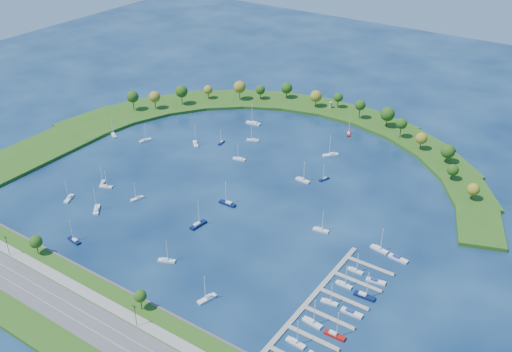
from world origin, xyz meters
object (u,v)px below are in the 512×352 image
Objects in this scene: moored_boat_5 at (198,224)px; moored_boat_10 at (253,140)px; moored_boat_19 at (253,123)px; docked_boat_7 at (364,295)px; moored_boat_7 at (239,158)px; moored_boat_4 at (106,186)px; moored_boat_3 at (114,135)px; moored_boat_18 at (74,240)px; docked_boat_4 at (329,302)px; harbor_tower at (331,105)px; moored_boat_2 at (321,230)px; moored_boat_11 at (331,154)px; docked_boat_2 at (312,322)px; moored_boat_0 at (102,183)px; moored_boat_12 at (166,260)px; docked_boat_11 at (398,258)px; docked_boat_6 at (344,284)px; moored_boat_6 at (324,179)px; dock_system at (327,304)px; moored_boat_1 at (221,142)px; moored_boat_17 at (207,298)px; moored_boat_20 at (228,203)px; moored_boat_9 at (303,180)px; docked_boat_8 at (355,270)px; moored_boat_21 at (97,209)px; moored_boat_15 at (196,143)px; moored_boat_13 at (145,140)px; docked_boat_3 at (335,334)px; docked_boat_5 at (352,313)px; moored_boat_8 at (349,133)px; docked_boat_0 at (296,342)px; docked_boat_10 at (379,249)px; docked_boat_9 at (376,281)px; moored_boat_16 at (69,198)px.

moored_boat_5 is 98.52m from moored_boat_10.
docked_boat_7 is at bearing 130.97° from moored_boat_19.
moored_boat_7 is 26.74m from moored_boat_10.
moored_boat_3 is at bearing 107.90° from moored_boat_4.
docked_boat_4 is at bearing -158.94° from moored_boat_18.
moored_boat_2 is at bearing -63.97° from harbor_tower.
moored_boat_11 reaches higher than docked_boat_2.
moored_boat_0 is 0.70× the size of moored_boat_19.
moored_boat_12 reaches higher than docked_boat_11.
moored_boat_6 is at bearing 126.12° from docked_boat_6.
dock_system is 154.89m from moored_boat_10.
moored_boat_1 is 145.23m from moored_boat_17.
harbor_tower is 0.30× the size of moored_boat_20.
moored_boat_19 reaches higher than moored_boat_9.
moored_boat_2 is at bearing 145.49° from docked_boat_8.
moored_boat_0 is at bearing -50.16° from moored_boat_18.
moored_boat_6 is (-49.86, 89.81, 0.50)m from dock_system.
moored_boat_17 is at bearing -130.53° from moored_boat_5.
moored_boat_17 is at bearing -157.69° from docked_boat_2.
moored_boat_10 reaches higher than moored_boat_4.
moored_boat_21 is at bearing 38.44° from moored_boat_20.
moored_boat_17 is at bearing -77.94° from moored_boat_9.
moored_boat_0 is 150.25m from docked_boat_6.
moored_boat_15 is at bearing 98.36° from moored_boat_12.
docked_boat_4 is (138.18, -81.75, -0.07)m from moored_boat_15.
moored_boat_21 reaches higher than docked_boat_8.
moored_boat_21 is 132.69m from docked_boat_2.
moored_boat_13 is at bearing -58.53° from moored_boat_6.
docked_boat_3 is (38.17, -58.82, 0.03)m from moored_boat_2.
docked_boat_7 is at bearing 40.42° from docked_boat_4.
docked_boat_5 is at bearing -160.24° from moored_boat_18.
moored_boat_3 is at bearing 72.56° from moored_boat_5.
moored_boat_10 is 114.37m from moored_boat_21.
moored_boat_12 reaches higher than moored_boat_4.
moored_boat_13 is 181.97m from docked_boat_11.
docked_boat_0 reaches higher than moored_boat_8.
docked_boat_3 reaches higher than moored_boat_0.
moored_boat_10 is 0.88× the size of docked_boat_10.
moored_boat_1 is at bearing -71.49° from moored_boat_6.
moored_boat_4 is at bearing -175.78° from moored_boat_2.
harbor_tower is 0.39× the size of docked_boat_4.
moored_boat_0 is 99.71m from moored_boat_10.
moored_boat_3 is at bearing 125.23° from moored_boat_13.
moored_boat_8 is 0.97× the size of docked_boat_0.
moored_boat_21 is (-52.53, -42.91, -0.02)m from moored_boat_20.
docked_boat_10 reaches higher than docked_boat_0.
harbor_tower is 151.16m from moored_boat_3.
moored_boat_20 reaches higher than moored_boat_3.
docked_boat_7 is 1.55× the size of docked_boat_9.
moored_boat_2 is 0.94× the size of moored_boat_16.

